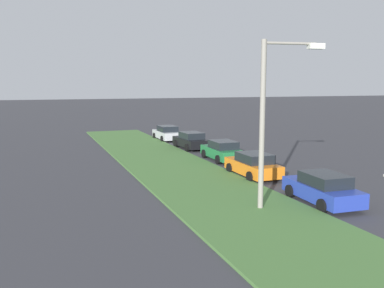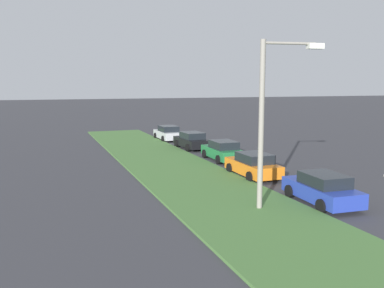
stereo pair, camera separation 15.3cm
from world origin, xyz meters
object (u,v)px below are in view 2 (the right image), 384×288
Objects in this scene: parked_car_black at (192,141)px; parked_car_green at (223,151)px; streetlight at (269,112)px; parked_car_blue at (322,189)px; parked_car_silver at (168,133)px; parked_car_orange at (253,165)px.

parked_car_green is at bearing 179.75° from parked_car_black.
streetlight reaches higher than parked_car_green.
streetlight reaches higher than parked_car_blue.
streetlight is (-11.95, 3.25, 3.67)m from parked_car_green.
parked_car_silver is 0.58× the size of streetlight.
parked_car_green and parked_car_silver have the same top height.
parked_car_green is 0.58× the size of streetlight.
parked_car_blue is 0.58× the size of streetlight.
parked_car_black is 18.57m from streetlight.
parked_car_blue and parked_car_silver have the same top height.
streetlight is (0.03, 2.94, 3.67)m from parked_car_blue.
parked_car_orange and parked_car_green have the same top height.
parked_car_blue is 1.02× the size of parked_car_orange.
parked_car_green and parked_car_black have the same top height.
parked_car_black is at bearing -1.27° from parked_car_orange.
parked_car_green is (11.98, -0.31, 0.00)m from parked_car_blue.
parked_car_blue is 6.28m from parked_car_orange.
parked_car_silver is at bearing 3.53° from parked_car_blue.
parked_car_orange is 7.73m from streetlight.
parked_car_black is 6.09m from parked_car_silver.
streetlight is at bearing 92.29° from parked_car_blue.
parked_car_blue is 17.99m from parked_car_black.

